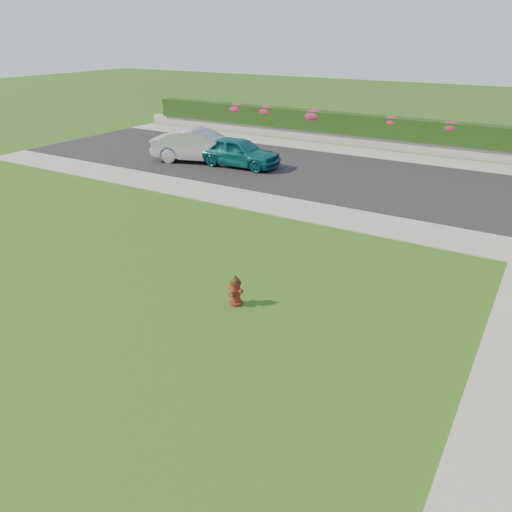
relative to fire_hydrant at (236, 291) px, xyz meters
The scene contains 14 objects.
ground 2.28m from the fire_hydrant, 109.62° to the right, with size 120.00×120.00×0.00m, color black.
street_far 13.20m from the fire_hydrant, 115.86° to the left, with size 26.00×8.00×0.04m, color black.
sidewalk_far 9.65m from the fire_hydrant, 134.50° to the left, with size 24.00×2.00×0.04m, color gray.
sidewalk_beyond 16.97m from the fire_hydrant, 95.94° to the left, with size 34.00×2.00×0.04m, color gray.
retaining_wall 18.46m from the fire_hydrant, 95.46° to the left, with size 34.00×0.40×0.60m, color gray.
hedge 18.58m from the fire_hydrant, 95.43° to the left, with size 32.00×0.90×1.10m, color black.
fire_hydrant is the anchor object (origin of this frame).
sedan_teal 13.02m from the fire_hydrant, 122.62° to the left, with size 1.60×3.98×1.36m, color #0B5258.
sedan_silver 14.15m from the fire_hydrant, 130.11° to the left, with size 1.64×4.69×1.55m, color #A0A2A8.
flower_clump_a 21.94m from the fire_hydrant, 123.00° to the left, with size 1.30×0.84×0.65m, color #A81C3B.
flower_clump_b 20.86m from the fire_hydrant, 118.12° to the left, with size 1.27×0.82×0.63m, color #A81C3B.
flower_clump_c 19.58m from the fire_hydrant, 109.95° to the left, with size 1.38×0.89×0.69m, color #A81C3B.
flower_clump_d 18.53m from the fire_hydrant, 96.50° to the left, with size 1.18×0.76×0.59m, color #A81C3B.
flower_clump_e 18.43m from the fire_hydrant, 87.12° to the left, with size 1.20×0.77×0.60m, color #A81C3B.
Camera 1 is at (6.50, -6.43, 5.92)m, focal length 35.00 mm.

